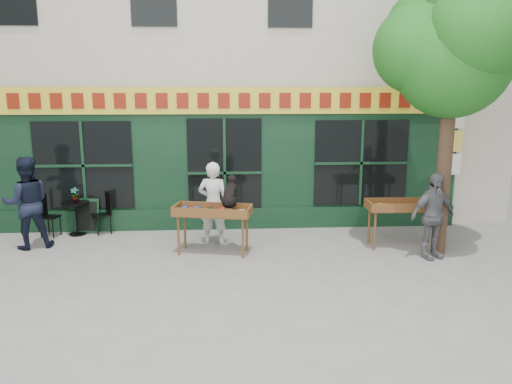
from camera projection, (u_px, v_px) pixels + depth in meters
ground at (226, 262)px, 9.57m from camera, size 80.00×80.00×0.00m
building at (223, 28)px, 14.40m from camera, size 14.00×7.26×10.00m
street_tree at (455, 43)px, 9.35m from camera, size 3.05×2.90×5.60m
book_cart_center at (213, 214)px, 9.92m from camera, size 1.60×0.93×0.99m
dog at (230, 191)px, 9.79m from camera, size 0.46×0.66×0.60m
woman at (213, 203)px, 10.54m from camera, size 0.72×0.55×1.77m
book_cart_right at (404, 208)px, 10.36m from camera, size 1.51×0.64×0.99m
man_right at (433, 216)px, 9.64m from camera, size 1.08×0.72×1.70m
bistro_table at (76, 211)px, 11.25m from camera, size 0.60×0.60×0.76m
bistro_chair_left at (46, 212)px, 11.13m from camera, size 0.44×0.43×0.95m
bistro_chair_right at (105, 209)px, 11.38m from camera, size 0.50×0.50×0.95m
potted_plant at (75, 195)px, 11.17m from camera, size 0.18×0.12×0.33m
man_left at (27, 203)px, 10.24m from camera, size 1.13×1.02×1.92m
chalkboard at (87, 216)px, 11.43m from camera, size 0.58×0.27×0.79m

